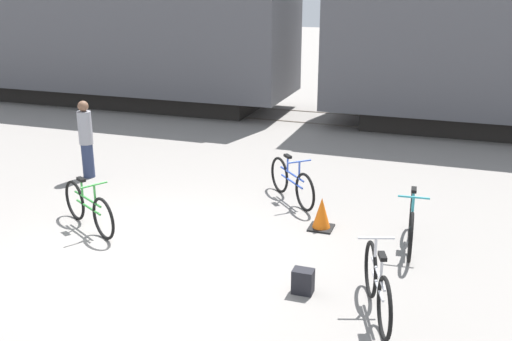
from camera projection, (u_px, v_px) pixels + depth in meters
The scene contains 11 objects.
ground_plane at pixel (147, 256), 9.08m from camera, with size 80.00×80.00×0.00m, color gray.
freight_train at pixel (310, 15), 16.89m from camera, with size 58.25×3.10×5.61m.
rail_near at pixel (301, 122), 17.17m from camera, with size 70.25×0.07×0.01m, color #4C4238.
rail_far at pixel (313, 112), 18.45m from camera, with size 70.25×0.07×0.01m, color #4C4238.
bicycle_teal at pixel (411, 224), 9.24m from camera, with size 0.46×1.72×0.95m.
bicycle_blue at pixel (292, 182), 11.15m from camera, with size 1.23×1.33×0.88m.
bicycle_silver at pixel (377, 286), 7.41m from camera, with size 0.60×1.65×0.94m.
bicycle_green at pixel (88, 208), 9.93m from camera, with size 1.55×0.94×0.87m.
person_in_grey at pixel (86, 139), 12.33m from camera, with size 0.28×0.28×1.63m.
backpack at pixel (303, 281), 7.98m from camera, with size 0.28×0.20×0.34m.
traffic_cone at pixel (322, 214), 9.97m from camera, with size 0.40×0.40×0.55m.
Camera 1 is at (4.25, -7.22, 4.08)m, focal length 42.00 mm.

